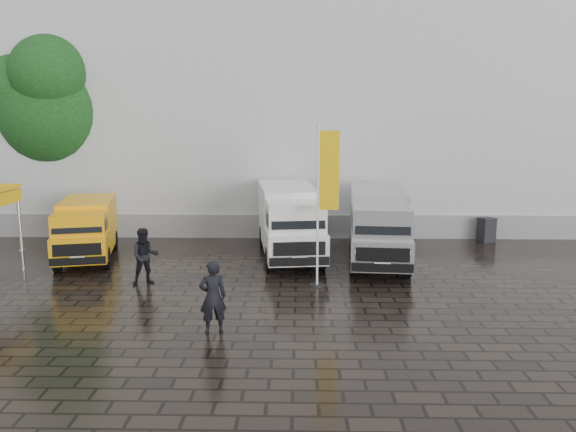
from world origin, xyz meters
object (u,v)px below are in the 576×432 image
van_yellow (87,231)px  van_silver (378,228)px  flagpole (324,197)px  person_tent (145,256)px  van_white (290,223)px  wheelie_bin (486,230)px  person_front (213,297)px

van_yellow → van_silver: bearing=-13.9°
van_silver → flagpole: flagpole is taller
flagpole → person_tent: size_ratio=2.80×
van_white → van_silver: size_ratio=1.02×
van_yellow → flagpole: bearing=-33.1°
van_yellow → van_white: (7.32, 0.57, 0.21)m
wheelie_bin → person_tent: (-12.52, -6.26, 0.38)m
person_front → flagpole: bearing=-143.3°
person_front → van_yellow: bearing=-68.3°
wheelie_bin → person_tent: size_ratio=0.57×
van_yellow → wheelie_bin: 15.81m
van_yellow → flagpole: size_ratio=0.93×
flagpole → person_tent: 5.80m
van_yellow → person_front: bearing=-64.0°
person_tent → van_yellow: bearing=115.0°
wheelie_bin → person_front: bearing=-152.1°
flagpole → wheelie_bin: bearing=42.0°
van_white → van_silver: bearing=-19.6°
van_yellow → wheelie_bin: size_ratio=4.61×
van_white → person_front: (-1.69, -7.47, -0.38)m
van_white → person_tent: van_white is taller
van_yellow → person_front: (5.63, -6.90, -0.16)m
van_white → person_front: bearing=-109.9°
van_yellow → flagpole: flagpole is taller
person_tent → flagpole: bearing=-20.5°
wheelie_bin → person_front: size_ratio=0.56×
van_silver → person_tent: size_ratio=3.28×
flagpole → wheelie_bin: (7.03, 6.34, -2.25)m
person_front → person_tent: bearing=-73.1°
person_front → wheelie_bin: bearing=-151.4°
person_tent → person_front: bearing=-75.3°
flagpole → wheelie_bin: 9.73m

